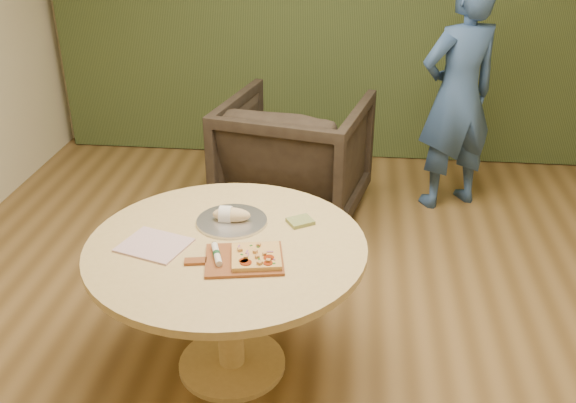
# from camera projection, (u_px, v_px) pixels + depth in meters

# --- Properties ---
(room_shell) EXTENTS (5.04, 6.04, 2.84)m
(room_shell) POSITION_uv_depth(u_px,v_px,m) (297.00, 110.00, 2.79)
(room_shell) COLOR brown
(room_shell) RESTS_ON ground
(pedestal_table) EXTENTS (1.34, 1.34, 0.75)m
(pedestal_table) POSITION_uv_depth(u_px,v_px,m) (227.00, 268.00, 3.11)
(pedestal_table) COLOR #DBB970
(pedestal_table) RESTS_ON ground
(pizza_paddle) EXTENTS (0.47, 0.34, 0.01)m
(pizza_paddle) POSITION_uv_depth(u_px,v_px,m) (242.00, 260.00, 2.90)
(pizza_paddle) COLOR brown
(pizza_paddle) RESTS_ON pedestal_table
(flatbread_pizza) EXTENTS (0.26, 0.26, 0.04)m
(flatbread_pizza) POSITION_uv_depth(u_px,v_px,m) (256.00, 256.00, 2.89)
(flatbread_pizza) COLOR #E3B358
(flatbread_pizza) RESTS_ON pizza_paddle
(cutlery_roll) EXTENTS (0.09, 0.19, 0.03)m
(cutlery_roll) POSITION_uv_depth(u_px,v_px,m) (217.00, 254.00, 2.90)
(cutlery_roll) COLOR white
(cutlery_roll) RESTS_ON pizza_paddle
(newspaper) EXTENTS (0.36, 0.33, 0.01)m
(newspaper) POSITION_uv_depth(u_px,v_px,m) (154.00, 245.00, 3.02)
(newspaper) COLOR white
(newspaper) RESTS_ON pedestal_table
(serving_tray) EXTENTS (0.36, 0.36, 0.02)m
(serving_tray) POSITION_uv_depth(u_px,v_px,m) (232.00, 221.00, 3.23)
(serving_tray) COLOR silver
(serving_tray) RESTS_ON pedestal_table
(bread_roll) EXTENTS (0.19, 0.09, 0.09)m
(bread_roll) POSITION_uv_depth(u_px,v_px,m) (230.00, 215.00, 3.21)
(bread_roll) COLOR beige
(bread_roll) RESTS_ON serving_tray
(green_packet) EXTENTS (0.15, 0.15, 0.02)m
(green_packet) POSITION_uv_depth(u_px,v_px,m) (300.00, 221.00, 3.22)
(green_packet) COLOR #606C30
(green_packet) RESTS_ON pedestal_table
(armchair) EXTENTS (1.15, 1.10, 1.01)m
(armchair) POSITION_uv_depth(u_px,v_px,m) (295.00, 151.00, 4.71)
(armchair) COLOR black
(armchair) RESTS_ON ground
(person_standing) EXTENTS (0.76, 0.66, 1.74)m
(person_standing) POSITION_uv_depth(u_px,v_px,m) (458.00, 96.00, 4.70)
(person_standing) COLOR #2F4D7C
(person_standing) RESTS_ON ground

